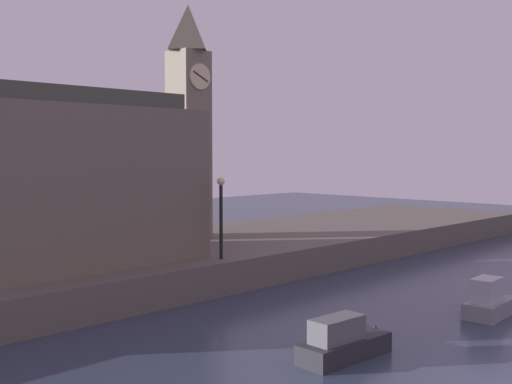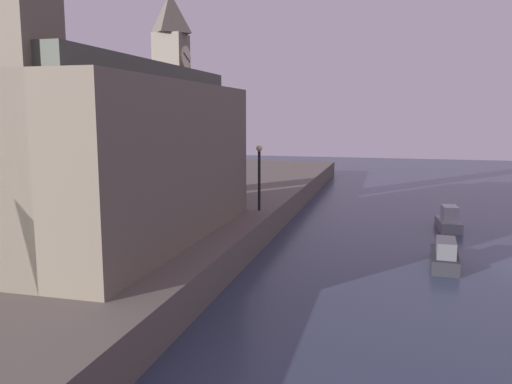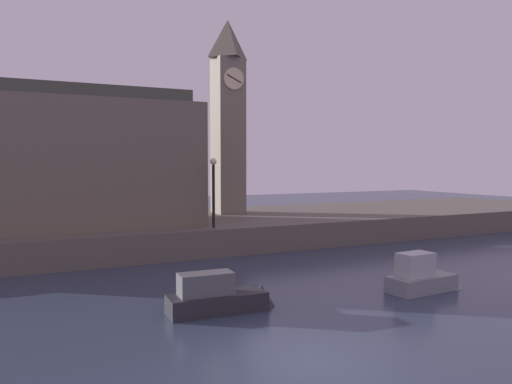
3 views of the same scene
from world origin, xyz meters
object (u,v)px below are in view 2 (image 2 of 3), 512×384
object	(u,v)px
clock_tower	(172,93)
boat_barge_dark	(444,255)
boat_cruiser_grey	(448,221)
parliament_hall	(122,153)
streetlamp	(259,170)

from	to	relation	value
clock_tower	boat_barge_dark	size ratio (longest dim) A/B	3.40
boat_barge_dark	boat_cruiser_grey	xyz separation A→B (m)	(8.16, -0.97, 0.03)
parliament_hall	streetlamp	distance (m)	9.23
clock_tower	parliament_hall	world-z (taller)	clock_tower
clock_tower	boat_cruiser_grey	distance (m)	19.38
boat_barge_dark	boat_cruiser_grey	size ratio (longest dim) A/B	1.13
boat_cruiser_grey	clock_tower	bearing A→B (deg)	92.61
streetlamp	boat_barge_dark	size ratio (longest dim) A/B	0.96
parliament_hall	boat_barge_dark	world-z (taller)	parliament_hall
parliament_hall	boat_barge_dark	xyz separation A→B (m)	(4.64, -13.86, -4.83)
clock_tower	boat_cruiser_grey	world-z (taller)	clock_tower
clock_tower	streetlamp	world-z (taller)	clock_tower
boat_barge_dark	parliament_hall	bearing A→B (deg)	108.50
clock_tower	parliament_hall	bearing A→B (deg)	-166.55
clock_tower	parliament_hall	size ratio (longest dim) A/B	0.86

